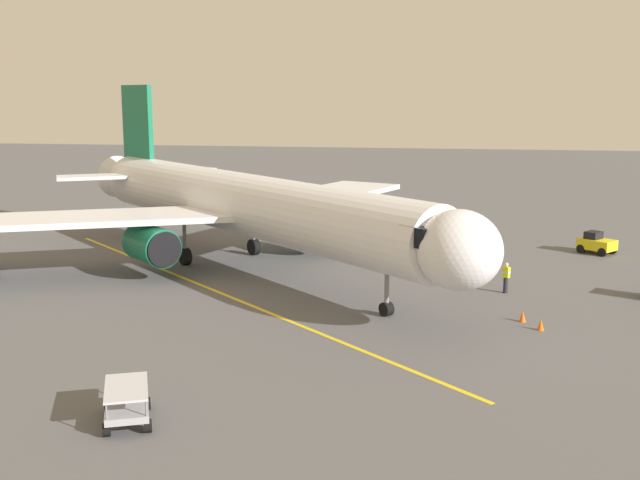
{
  "coord_description": "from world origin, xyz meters",
  "views": [
    {
      "loc": [
        -13.6,
        47.44,
        10.86
      ],
      "look_at": [
        -6.38,
        6.64,
        3.0
      ],
      "focal_mm": 43.46,
      "sensor_mm": 36.0,
      "label": 1
    }
  ],
  "objects_px": {
    "ground_crew_marshaller": "(506,277)",
    "baggage_cart_starboard_side": "(127,404)",
    "safety_cone_nose_left": "(523,316)",
    "safety_cone_nose_right": "(541,325)",
    "airplane": "(241,205)",
    "tug_portside": "(596,243)"
  },
  "relations": [
    {
      "from": "airplane",
      "to": "tug_portside",
      "type": "relative_size",
      "value": 12.21
    },
    {
      "from": "ground_crew_marshaller",
      "to": "safety_cone_nose_right",
      "type": "distance_m",
      "value": 6.92
    },
    {
      "from": "ground_crew_marshaller",
      "to": "tug_portside",
      "type": "height_order",
      "value": "ground_crew_marshaller"
    },
    {
      "from": "ground_crew_marshaller",
      "to": "tug_portside",
      "type": "xyz_separation_m",
      "value": [
        -6.78,
        -12.13,
        -0.18
      ]
    },
    {
      "from": "safety_cone_nose_left",
      "to": "safety_cone_nose_right",
      "type": "height_order",
      "value": "same"
    },
    {
      "from": "tug_portside",
      "to": "ground_crew_marshaller",
      "type": "bearing_deg",
      "value": 60.8
    },
    {
      "from": "tug_portside",
      "to": "safety_cone_nose_right",
      "type": "height_order",
      "value": "tug_portside"
    },
    {
      "from": "airplane",
      "to": "ground_crew_marshaller",
      "type": "bearing_deg",
      "value": 166.87
    },
    {
      "from": "ground_crew_marshaller",
      "to": "baggage_cart_starboard_side",
      "type": "bearing_deg",
      "value": 55.77
    },
    {
      "from": "ground_crew_marshaller",
      "to": "safety_cone_nose_left",
      "type": "bearing_deg",
      "value": 95.16
    },
    {
      "from": "tug_portside",
      "to": "safety_cone_nose_left",
      "type": "distance_m",
      "value": 18.73
    },
    {
      "from": "tug_portside",
      "to": "baggage_cart_starboard_side",
      "type": "relative_size",
      "value": 0.93
    },
    {
      "from": "baggage_cart_starboard_side",
      "to": "safety_cone_nose_left",
      "type": "distance_m",
      "value": 20.0
    },
    {
      "from": "airplane",
      "to": "tug_portside",
      "type": "xyz_separation_m",
      "value": [
        -22.92,
        -8.36,
        -3.3
      ]
    },
    {
      "from": "airplane",
      "to": "safety_cone_nose_left",
      "type": "relative_size",
      "value": 60.64
    },
    {
      "from": "baggage_cart_starboard_side",
      "to": "safety_cone_nose_right",
      "type": "xyz_separation_m",
      "value": [
        -14.7,
        -13.03,
        -0.38
      ]
    },
    {
      "from": "safety_cone_nose_left",
      "to": "safety_cone_nose_right",
      "type": "bearing_deg",
      "value": 119.62
    },
    {
      "from": "baggage_cart_starboard_side",
      "to": "safety_cone_nose_right",
      "type": "height_order",
      "value": "baggage_cart_starboard_side"
    },
    {
      "from": "airplane",
      "to": "baggage_cart_starboard_side",
      "type": "relative_size",
      "value": 11.33
    },
    {
      "from": "ground_crew_marshaller",
      "to": "baggage_cart_starboard_side",
      "type": "height_order",
      "value": "ground_crew_marshaller"
    },
    {
      "from": "ground_crew_marshaller",
      "to": "baggage_cart_starboard_side",
      "type": "distance_m",
      "value": 23.97
    },
    {
      "from": "airplane",
      "to": "safety_cone_nose_right",
      "type": "height_order",
      "value": "airplane"
    }
  ]
}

